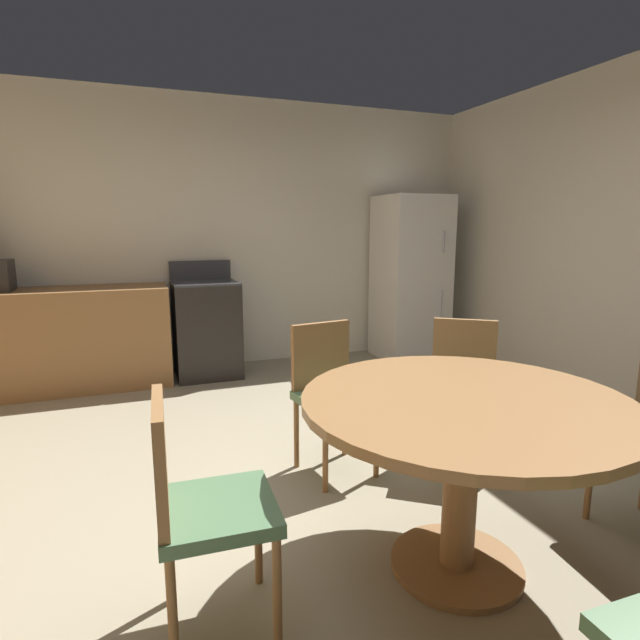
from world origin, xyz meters
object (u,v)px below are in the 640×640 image
(refrigerator, at_px, (410,278))
(chair_north, at_px, (330,387))
(chair_northeast, at_px, (463,382))
(chair_west, at_px, (198,500))
(oven_range, at_px, (206,328))
(dining_table, at_px, (463,432))

(refrigerator, xyz_separation_m, chair_north, (-1.80, -2.17, -0.38))
(chair_northeast, xyz_separation_m, chair_west, (-1.67, -0.80, 0.00))
(refrigerator, distance_m, chair_northeast, 2.60)
(oven_range, relative_size, chair_west, 1.26)
(chair_northeast, height_order, chair_north, same)
(chair_north, xyz_separation_m, chair_west, (-0.88, -0.99, 0.00))
(chair_north, bearing_deg, dining_table, 0.00)
(oven_range, xyz_separation_m, chair_west, (-0.48, -3.22, 0.03))
(oven_range, relative_size, chair_northeast, 1.26)
(chair_north, bearing_deg, chair_west, -50.87)
(oven_range, xyz_separation_m, dining_table, (0.57, -3.27, 0.14))
(dining_table, distance_m, chair_west, 1.06)
(dining_table, relative_size, chair_northeast, 1.51)
(chair_northeast, bearing_deg, refrigerator, -166.97)
(chair_northeast, bearing_deg, chair_west, -28.20)
(oven_range, bearing_deg, dining_table, -80.01)
(refrigerator, height_order, dining_table, refrigerator)
(oven_range, xyz_separation_m, refrigerator, (2.21, -0.05, 0.41))
(oven_range, height_order, chair_north, oven_range)
(oven_range, xyz_separation_m, chair_northeast, (1.20, -2.42, 0.03))
(oven_range, height_order, chair_northeast, oven_range)
(dining_table, xyz_separation_m, chair_north, (-0.17, 1.04, -0.11))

